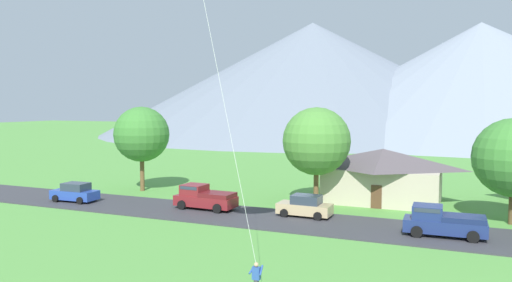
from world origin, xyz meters
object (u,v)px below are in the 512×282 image
tree_center (142,134)px  parked_car_tan_west_end (305,206)px  tree_right_of_center (316,141)px  house_leftmost (383,174)px  pickup_truck_navy_west_side (442,221)px  parked_car_blue_mid_west (75,193)px  pickup_truck_maroon_east_side (204,197)px

tree_center → parked_car_tan_west_end: bearing=-14.8°
tree_right_of_center → tree_center: bearing=178.6°
house_leftmost → pickup_truck_navy_west_side: bearing=-63.0°
parked_car_blue_mid_west → house_leftmost: bearing=23.7°
parked_car_blue_mid_west → pickup_truck_navy_west_side: size_ratio=0.81×
house_leftmost → pickup_truck_maroon_east_side: bearing=-144.4°
parked_car_blue_mid_west → pickup_truck_maroon_east_side: (12.29, 1.73, 0.19)m
tree_right_of_center → pickup_truck_maroon_east_side: (-8.22, -5.11, -4.58)m
tree_center → pickup_truck_maroon_east_side: tree_center is taller
parked_car_tan_west_end → pickup_truck_maroon_east_side: pickup_truck_maroon_east_side is taller
tree_center → tree_right_of_center: (18.47, -0.46, -0.14)m
tree_center → parked_car_blue_mid_west: bearing=-105.6°
house_leftmost → tree_center: 24.02m
parked_car_tan_west_end → parked_car_blue_mid_west: (-20.91, -2.33, 0.00)m
parked_car_blue_mid_west → pickup_truck_navy_west_side: (31.03, 0.35, 0.19)m
tree_right_of_center → pickup_truck_navy_west_side: size_ratio=1.64×
house_leftmost → tree_right_of_center: (-5.00, -4.35, 3.15)m
tree_center → pickup_truck_navy_west_side: bearing=-13.5°
tree_center → pickup_truck_navy_west_side: tree_center is taller
house_leftmost → parked_car_blue_mid_west: house_leftmost is taller
pickup_truck_maroon_east_side → parked_car_blue_mid_west: bearing=-172.0°
parked_car_tan_west_end → pickup_truck_navy_west_side: 10.31m
house_leftmost → parked_car_tan_west_end: bearing=-117.4°
tree_right_of_center → parked_car_tan_west_end: 6.58m
house_leftmost → pickup_truck_maroon_east_side: size_ratio=2.03×
parked_car_blue_mid_west → pickup_truck_navy_west_side: bearing=0.6°
tree_center → pickup_truck_maroon_east_side: size_ratio=1.63×
pickup_truck_navy_west_side → pickup_truck_maroon_east_side: size_ratio=0.99×
tree_right_of_center → parked_car_blue_mid_west: tree_right_of_center is taller
parked_car_blue_mid_west → pickup_truck_navy_west_side: pickup_truck_navy_west_side is taller
tree_center → parked_car_blue_mid_west: (-2.03, -7.30, -4.91)m
house_leftmost → tree_center: tree_center is taller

